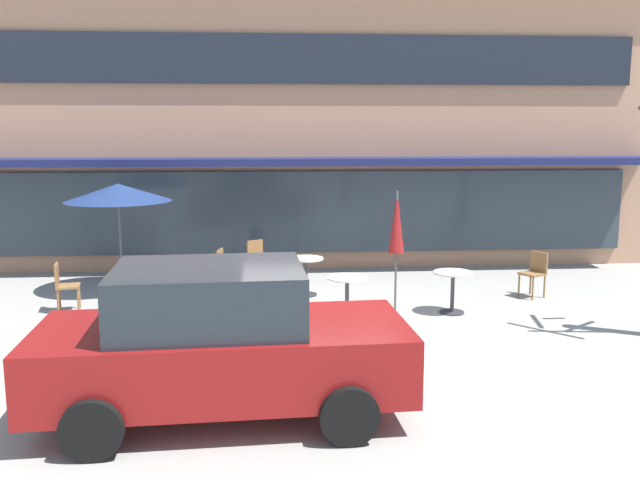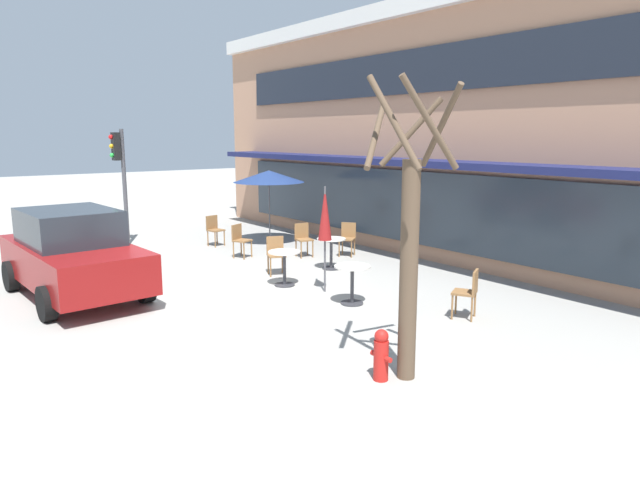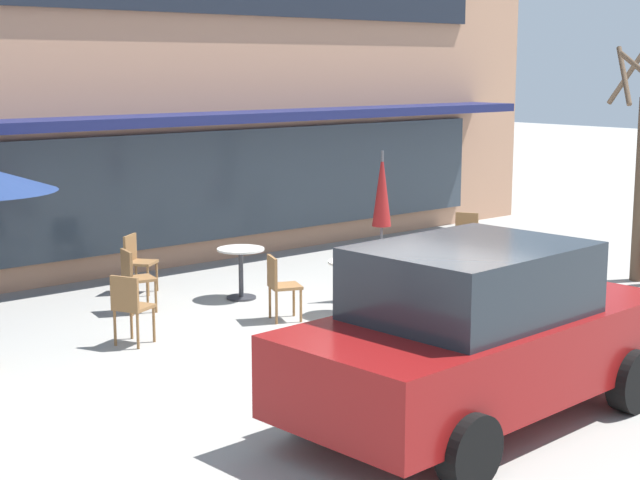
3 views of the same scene
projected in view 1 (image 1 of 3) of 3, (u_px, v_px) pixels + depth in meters
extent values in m
plane|color=#9E9B93|center=(326.00, 350.00, 10.15)|extent=(80.00, 80.00, 0.00)
cube|color=tan|center=(297.00, 126.00, 19.44)|extent=(19.05, 8.00, 6.69)
cube|color=#191E4C|center=(306.00, 162.00, 15.10)|extent=(16.19, 1.10, 0.16)
cube|color=#1E232D|center=(304.00, 59.00, 15.21)|extent=(15.24, 0.10, 1.10)
cube|color=#2D3842|center=(305.00, 212.00, 15.77)|extent=(15.24, 0.10, 1.90)
cylinder|color=#333338|center=(347.00, 319.00, 11.76)|extent=(0.44, 0.44, 0.03)
cylinder|color=#333338|center=(347.00, 298.00, 11.70)|extent=(0.07, 0.07, 0.70)
cylinder|color=silver|center=(347.00, 278.00, 11.64)|extent=(0.70, 0.70, 0.03)
cylinder|color=#333338|center=(452.00, 312.00, 12.18)|extent=(0.44, 0.44, 0.03)
cylinder|color=#333338|center=(452.00, 292.00, 12.12)|extent=(0.07, 0.07, 0.70)
cylinder|color=silver|center=(453.00, 273.00, 12.06)|extent=(0.70, 0.70, 0.03)
cylinder|color=#333338|center=(306.00, 294.00, 13.47)|extent=(0.44, 0.44, 0.03)
cylinder|color=#333338|center=(306.00, 277.00, 13.41)|extent=(0.07, 0.07, 0.70)
cylinder|color=silver|center=(306.00, 259.00, 13.35)|extent=(0.70, 0.70, 0.03)
cylinder|color=#4C4C51|center=(396.00, 253.00, 12.04)|extent=(0.04, 0.04, 2.20)
cone|color=maroon|center=(397.00, 222.00, 11.95)|extent=(0.28, 0.28, 1.10)
cylinder|color=#4C4C51|center=(120.00, 238.00, 13.59)|extent=(0.04, 0.04, 2.20)
cone|color=navy|center=(118.00, 192.00, 13.44)|extent=(2.10, 2.10, 0.35)
cylinder|color=olive|center=(271.00, 272.00, 14.60)|extent=(0.04, 0.04, 0.45)
cylinder|color=olive|center=(258.00, 274.00, 14.39)|extent=(0.04, 0.04, 0.45)
cylinder|color=olive|center=(262.00, 269.00, 14.86)|extent=(0.04, 0.04, 0.45)
cylinder|color=olive|center=(249.00, 271.00, 14.64)|extent=(0.04, 0.04, 0.45)
cube|color=olive|center=(260.00, 260.00, 14.58)|extent=(0.56, 0.56, 0.04)
cube|color=olive|center=(255.00, 249.00, 14.68)|extent=(0.35, 0.27, 0.40)
cylinder|color=olive|center=(181.00, 297.00, 12.41)|extent=(0.04, 0.04, 0.45)
cylinder|color=olive|center=(187.00, 301.00, 12.12)|extent=(0.04, 0.04, 0.45)
cylinder|color=olive|center=(163.00, 299.00, 12.25)|extent=(0.04, 0.04, 0.45)
cylinder|color=olive|center=(168.00, 304.00, 11.96)|extent=(0.04, 0.04, 0.45)
cube|color=olive|center=(174.00, 287.00, 12.15)|extent=(0.53, 0.53, 0.04)
cube|color=olive|center=(164.00, 276.00, 12.02)|extent=(0.20, 0.38, 0.40)
cylinder|color=olive|center=(533.00, 289.00, 13.05)|extent=(0.04, 0.04, 0.45)
cylinder|color=olive|center=(519.00, 285.00, 13.33)|extent=(0.04, 0.04, 0.45)
cylinder|color=olive|center=(544.00, 287.00, 13.24)|extent=(0.04, 0.04, 0.45)
cylinder|color=olive|center=(530.00, 283.00, 13.52)|extent=(0.04, 0.04, 0.45)
cube|color=olive|center=(532.00, 274.00, 13.25)|extent=(0.54, 0.54, 0.04)
cube|color=olive|center=(539.00, 262.00, 13.31)|extent=(0.23, 0.37, 0.40)
cylinder|color=olive|center=(79.00, 297.00, 12.45)|extent=(0.04, 0.04, 0.45)
cylinder|color=olive|center=(78.00, 301.00, 12.13)|extent=(0.04, 0.04, 0.45)
cylinder|color=olive|center=(60.00, 298.00, 12.36)|extent=(0.04, 0.04, 0.45)
cylinder|color=olive|center=(58.00, 302.00, 12.04)|extent=(0.04, 0.04, 0.45)
cube|color=olive|center=(68.00, 286.00, 12.21)|extent=(0.47, 0.47, 0.04)
cube|color=olive|center=(57.00, 275.00, 12.12)|extent=(0.12, 0.40, 0.40)
cylinder|color=olive|center=(307.00, 301.00, 12.14)|extent=(0.04, 0.04, 0.45)
cylinder|color=olive|center=(300.00, 306.00, 11.82)|extent=(0.04, 0.04, 0.45)
cylinder|color=olive|center=(289.00, 299.00, 12.25)|extent=(0.04, 0.04, 0.45)
cylinder|color=olive|center=(282.00, 304.00, 11.93)|extent=(0.04, 0.04, 0.45)
cube|color=olive|center=(294.00, 289.00, 12.00)|extent=(0.52, 0.52, 0.04)
cube|color=olive|center=(285.00, 276.00, 12.02)|extent=(0.19, 0.38, 0.40)
cylinder|color=olive|center=(239.00, 280.00, 13.76)|extent=(0.04, 0.04, 0.45)
cylinder|color=olive|center=(235.00, 284.00, 13.43)|extent=(0.04, 0.04, 0.45)
cylinder|color=olive|center=(223.00, 280.00, 13.80)|extent=(0.04, 0.04, 0.45)
cylinder|color=olive|center=(219.00, 284.00, 13.47)|extent=(0.04, 0.04, 0.45)
cube|color=olive|center=(229.00, 270.00, 13.57)|extent=(0.47, 0.47, 0.04)
cube|color=olive|center=(220.00, 259.00, 13.56)|extent=(0.12, 0.40, 0.40)
cube|color=maroon|center=(224.00, 357.00, 7.75)|extent=(4.29, 2.02, 0.76)
cube|color=#232B33|center=(209.00, 296.00, 7.61)|extent=(2.18, 1.71, 0.68)
cylinder|color=black|center=(326.00, 358.00, 8.85)|extent=(0.65, 0.25, 0.64)
cylinder|color=black|center=(349.00, 415.00, 7.09)|extent=(0.65, 0.25, 0.64)
cylinder|color=black|center=(121.00, 367.00, 8.53)|extent=(0.65, 0.25, 0.64)
cylinder|color=black|center=(92.00, 429.00, 6.76)|extent=(0.65, 0.25, 0.64)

